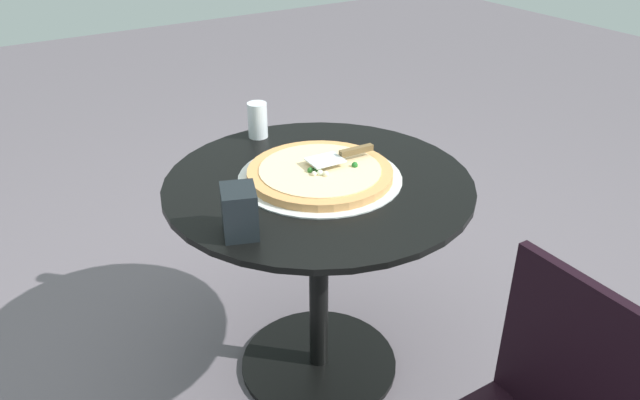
{
  "coord_description": "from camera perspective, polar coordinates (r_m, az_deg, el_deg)",
  "views": [
    {
      "loc": [
        0.84,
        1.33,
        1.5
      ],
      "look_at": [
        -0.01,
        -0.01,
        0.63
      ],
      "focal_mm": 34.81,
      "sensor_mm": 36.0,
      "label": 1
    }
  ],
  "objects": [
    {
      "name": "pizza_server",
      "position": [
        1.8,
        2.02,
        4.16
      ],
      "size": [
        0.21,
        0.08,
        0.02
      ],
      "color": "silver",
      "rests_on": "pizza_on_tray"
    },
    {
      "name": "ground_plane",
      "position": [
        2.18,
        -0.11,
        -14.82
      ],
      "size": [
        10.0,
        10.0,
        0.0
      ],
      "primitive_type": "plane",
      "color": "slate"
    },
    {
      "name": "drinking_cup",
      "position": [
        2.04,
        -5.7,
        7.33
      ],
      "size": [
        0.06,
        0.06,
        0.12
      ],
      "primitive_type": "cylinder",
      "color": "silver",
      "rests_on": "patio_table"
    },
    {
      "name": "napkin_dispenser",
      "position": [
        1.5,
        -7.42,
        -1.06
      ],
      "size": [
        0.11,
        0.12,
        0.12
      ],
      "primitive_type": "cube",
      "rotation": [
        0.0,
        0.0,
        1.21
      ],
      "color": "black",
      "rests_on": "patio_table"
    },
    {
      "name": "pizza_on_tray",
      "position": [
        1.77,
        0.0,
        2.46
      ],
      "size": [
        0.47,
        0.47,
        0.05
      ],
      "color": "silver",
      "rests_on": "patio_table"
    },
    {
      "name": "patio_table",
      "position": [
        1.87,
        -0.12,
        -3.71
      ],
      "size": [
        0.89,
        0.89,
        0.7
      ],
      "color": "black",
      "rests_on": "ground"
    }
  ]
}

